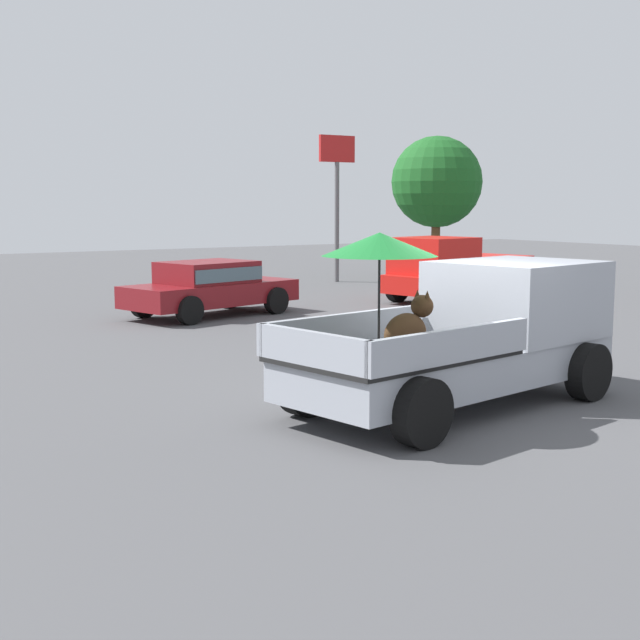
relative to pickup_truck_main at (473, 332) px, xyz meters
name	(u,v)px	position (x,y,z in m)	size (l,w,h in m)	color
ground_plane	(452,408)	(-0.39, -0.06, -0.99)	(80.00, 80.00, 0.00)	#4C4C4F
pickup_truck_main	(473,332)	(0.00, 0.00, 0.00)	(5.29, 2.92, 2.37)	black
pickup_truck_red	(456,270)	(8.27, 9.65, -0.11)	(5.06, 2.89, 1.80)	black
parked_sedan_near	(209,285)	(1.02, 10.36, -0.24)	(4.60, 2.75, 1.33)	black
motel_sign	(337,179)	(8.77, 16.37, 2.55)	(1.40, 0.16, 5.01)	#59595B
tree_by_lot	(437,182)	(12.56, 15.59, 2.48)	(3.27, 3.27, 5.11)	brown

